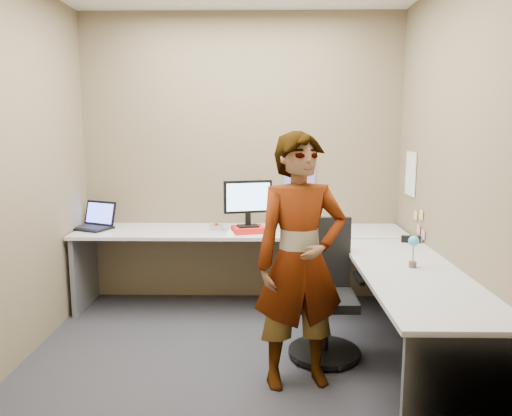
{
  "coord_description": "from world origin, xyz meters",
  "views": [
    {
      "loc": [
        0.22,
        -3.44,
        1.65
      ],
      "look_at": [
        0.16,
        0.25,
        1.05
      ],
      "focal_mm": 35.0,
      "sensor_mm": 36.0,
      "label": 1
    }
  ],
  "objects_px": {
    "monitor": "(248,199)",
    "office_chair": "(324,301)",
    "person": "(300,262)",
    "desk": "(292,263)"
  },
  "relations": [
    {
      "from": "monitor",
      "to": "office_chair",
      "type": "relative_size",
      "value": 0.43
    },
    {
      "from": "monitor",
      "to": "office_chair",
      "type": "distance_m",
      "value": 1.2
    },
    {
      "from": "office_chair",
      "to": "person",
      "type": "distance_m",
      "value": 0.63
    },
    {
      "from": "monitor",
      "to": "office_chair",
      "type": "xyz_separation_m",
      "value": [
        0.58,
        -0.85,
        -0.62
      ]
    },
    {
      "from": "desk",
      "to": "person",
      "type": "bearing_deg",
      "value": -89.25
    },
    {
      "from": "desk",
      "to": "monitor",
      "type": "xyz_separation_m",
      "value": [
        -0.36,
        0.49,
        0.44
      ]
    },
    {
      "from": "monitor",
      "to": "office_chair",
      "type": "height_order",
      "value": "monitor"
    },
    {
      "from": "desk",
      "to": "monitor",
      "type": "relative_size",
      "value": 7.04
    },
    {
      "from": "desk",
      "to": "monitor",
      "type": "height_order",
      "value": "monitor"
    },
    {
      "from": "monitor",
      "to": "person",
      "type": "xyz_separation_m",
      "value": [
        0.37,
        -1.27,
        -0.21
      ]
    }
  ]
}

